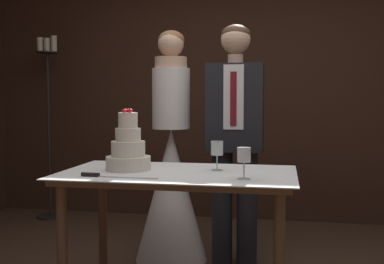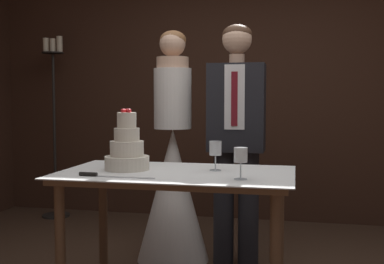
% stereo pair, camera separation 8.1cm
% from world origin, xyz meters
% --- Properties ---
extents(wall_back, '(5.49, 0.12, 2.85)m').
position_xyz_m(wall_back, '(0.00, 2.25, 1.42)').
color(wall_back, '#382116').
rests_on(wall_back, ground_plane).
extents(cake_table, '(1.32, 0.77, 0.81)m').
position_xyz_m(cake_table, '(-0.18, -0.01, 0.70)').
color(cake_table, brown).
rests_on(cake_table, ground_plane).
extents(tiered_cake, '(0.26, 0.26, 0.36)m').
position_xyz_m(tiered_cake, '(-0.48, 0.01, 0.92)').
color(tiered_cake, silver).
rests_on(tiered_cake, cake_table).
extents(cake_knife, '(0.42, 0.04, 0.02)m').
position_xyz_m(cake_knife, '(-0.52, -0.26, 0.81)').
color(cake_knife, silver).
rests_on(cake_knife, cake_table).
extents(wine_glass_near, '(0.07, 0.07, 0.16)m').
position_xyz_m(wine_glass_near, '(0.21, -0.19, 0.92)').
color(wine_glass_near, silver).
rests_on(wine_glass_near, cake_table).
extents(wine_glass_middle, '(0.07, 0.07, 0.17)m').
position_xyz_m(wine_glass_middle, '(0.03, 0.08, 0.93)').
color(wine_glass_middle, silver).
rests_on(wine_glass_middle, cake_table).
extents(bride, '(0.54, 0.54, 1.72)m').
position_xyz_m(bride, '(-0.42, 0.84, 0.63)').
color(bride, white).
rests_on(bride, ground_plane).
extents(groom, '(0.41, 0.25, 1.75)m').
position_xyz_m(groom, '(0.06, 0.83, 0.99)').
color(groom, black).
rests_on(groom, ground_plane).
extents(candle_stand, '(0.28, 0.28, 1.85)m').
position_xyz_m(candle_stand, '(-1.94, 1.88, 0.97)').
color(candle_stand, black).
rests_on(candle_stand, ground_plane).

